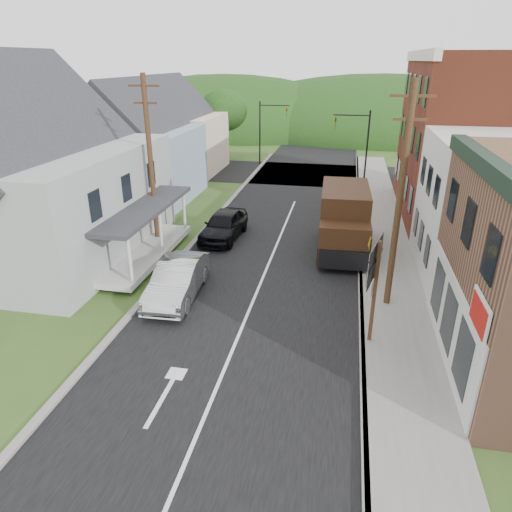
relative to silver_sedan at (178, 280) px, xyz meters
The scene contains 23 objects.
ground 4.21m from the silver_sedan, 37.52° to the right, with size 120.00×120.00×0.00m, color #2D4719.
road 8.21m from the silver_sedan, 66.35° to the left, with size 9.00×90.00×0.02m, color black.
cross_road 24.71m from the silver_sedan, 82.38° to the left, with size 60.00×9.00×0.02m, color black.
sidewalk_right 10.72m from the silver_sedan, 30.86° to the left, with size 2.80×55.00×0.15m, color slate.
curb_right 9.58m from the silver_sedan, 35.01° to the left, with size 0.20×55.00×0.15m, color slate.
curb_left 5.70m from the silver_sedan, 104.06° to the left, with size 0.30×55.00×0.12m, color slate.
storefront_red 20.97m from the silver_sedan, 44.81° to the left, with size 8.00×12.00×10.00m, color maroon.
house_gray 10.00m from the silver_sedan, 158.23° to the left, with size 10.20×12.24×8.35m.
house_blue 16.66m from the silver_sedan, 118.07° to the left, with size 7.14×8.16×7.28m.
house_cream 25.05m from the silver_sedan, 109.30° to the left, with size 7.14×8.16×7.28m.
utility_pole_right 9.72m from the silver_sedan, ahead, with size 1.60×0.26×9.00m.
utility_pole_left 7.43m from the silver_sedan, 120.45° to the left, with size 1.60×0.26×9.00m.
traffic_signal_right 22.50m from the silver_sedan, 70.14° to the left, with size 2.87×0.20×6.00m.
traffic_signal_left 28.16m from the silver_sedan, 92.10° to the left, with size 2.87×0.20×6.00m.
tree_left_b 17.17m from the silver_sedan, 145.35° to the left, with size 4.80×4.80×6.94m.
tree_left_c 24.07m from the silver_sedan, 131.97° to the left, with size 5.80×5.80×8.41m.
tree_left_d 30.31m from the silver_sedan, 100.99° to the left, with size 4.80×4.80×6.94m.
forested_ridge 52.59m from the silver_sedan, 86.43° to the left, with size 90.00×30.00×16.00m, color black.
silver_sedan is the anchor object (origin of this frame).
dark_sedan 7.31m from the silver_sedan, 89.17° to the left, with size 1.91×4.74×1.62m, color black.
delivery_van 9.63m from the silver_sedan, 44.22° to the left, with size 2.70×6.15×3.40m.
route_sign_cluster 8.47m from the silver_sedan, 13.96° to the right, with size 0.60×2.17×3.87m.
warning_sign 8.41m from the silver_sedan, 15.54° to the left, with size 0.22×0.66×2.47m.
Camera 1 is at (3.48, -14.15, 9.57)m, focal length 32.00 mm.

